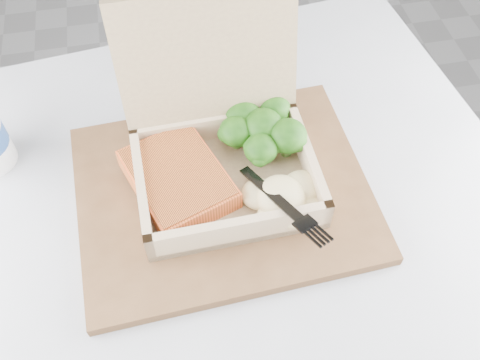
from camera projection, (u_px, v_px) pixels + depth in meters
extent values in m
plane|color=#96969B|center=(195.00, 220.00, 1.45)|extent=(4.00, 4.00, 0.00)
cylinder|color=black|center=(234.00, 344.00, 0.91)|extent=(0.07, 0.07, 0.68)
cube|color=#B6B8C1|center=(231.00, 244.00, 0.62)|extent=(0.82, 0.82, 0.03)
cube|color=brown|center=(223.00, 192.00, 0.64)|extent=(0.35, 0.29, 0.01)
cube|color=tan|center=(227.00, 185.00, 0.63)|extent=(0.21, 0.16, 0.01)
cube|color=tan|center=(143.00, 192.00, 0.60)|extent=(0.01, 0.16, 0.04)
cube|color=tan|center=(307.00, 162.00, 0.63)|extent=(0.01, 0.16, 0.04)
cube|color=tan|center=(240.00, 231.00, 0.57)|extent=(0.20, 0.01, 0.04)
cube|color=tan|center=(215.00, 129.00, 0.66)|extent=(0.20, 0.01, 0.04)
cube|color=tan|center=(208.00, 59.00, 0.59)|extent=(0.21, 0.05, 0.16)
cube|color=#DF5D2B|center=(178.00, 179.00, 0.61)|extent=(0.13, 0.15, 0.03)
ellipsoid|color=beige|center=(281.00, 196.00, 0.59)|extent=(0.09, 0.08, 0.03)
cube|color=black|center=(243.00, 161.00, 0.61)|extent=(0.05, 0.10, 0.03)
cube|color=black|center=(283.00, 208.00, 0.57)|extent=(0.04, 0.05, 0.01)
cube|color=white|center=(174.00, 97.00, 0.74)|extent=(0.09, 0.14, 0.00)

